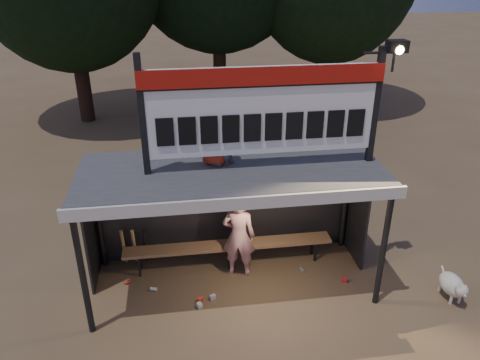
% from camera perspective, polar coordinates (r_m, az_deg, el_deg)
% --- Properties ---
extents(ground, '(80.00, 80.00, 0.00)m').
position_cam_1_polar(ground, '(8.87, -0.93, -12.32)').
color(ground, brown).
rests_on(ground, ground).
extents(player, '(0.69, 0.55, 1.66)m').
position_cam_1_polar(player, '(8.63, -0.16, -6.81)').
color(player, white).
rests_on(player, ground).
extents(child_a, '(0.64, 0.59, 1.06)m').
position_cam_1_polar(child_a, '(7.63, -2.61, 5.63)').
color(child_a, slate).
rests_on(child_a, dugout_shelter).
extents(child_b, '(0.62, 0.57, 1.07)m').
position_cam_1_polar(child_b, '(7.64, -3.21, 5.66)').
color(child_b, '#B42D1B').
rests_on(child_b, dugout_shelter).
extents(dugout_shelter, '(5.10, 2.08, 2.32)m').
position_cam_1_polar(dugout_shelter, '(8.08, -1.25, -0.91)').
color(dugout_shelter, '#3A393C').
rests_on(dugout_shelter, ground).
extents(scoreboard_assembly, '(4.10, 0.27, 1.99)m').
position_cam_1_polar(scoreboard_assembly, '(7.37, 3.25, 8.78)').
color(scoreboard_assembly, black).
rests_on(scoreboard_assembly, dugout_shelter).
extents(bench, '(4.00, 0.35, 0.48)m').
position_cam_1_polar(bench, '(9.06, -1.40, -8.03)').
color(bench, '#8C6342').
rests_on(bench, ground).
extents(dog, '(0.36, 0.81, 0.49)m').
position_cam_1_polar(dog, '(9.14, 24.52, -11.59)').
color(dog, beige).
rests_on(dog, ground).
extents(bats, '(0.48, 0.33, 0.84)m').
position_cam_1_polar(bats, '(9.29, -12.75, -7.82)').
color(bats, olive).
rests_on(bats, ground).
extents(litter, '(4.10, 0.93, 0.08)m').
position_cam_1_polar(litter, '(8.67, -2.21, -13.11)').
color(litter, red).
rests_on(litter, ground).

